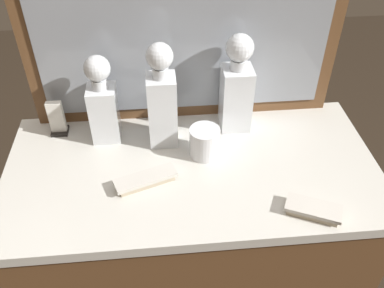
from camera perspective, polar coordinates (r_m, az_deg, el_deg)
dresser at (r=1.53m, az=0.00°, el=-15.62°), size 1.05×0.53×0.92m
crystal_decanter_front at (r=1.26m, az=6.05°, el=7.09°), size 0.09×0.09×0.31m
crystal_decanter_right at (r=1.19m, az=-4.08°, el=5.29°), size 0.08×0.08×0.32m
crystal_decanter_rear at (r=1.24m, az=-11.97°, el=4.94°), size 0.08×0.08×0.27m
crystal_tumbler_far_left at (r=1.19m, az=1.72°, el=0.10°), size 0.09×0.09×0.09m
silver_brush_right at (r=1.13m, az=-6.32°, el=-4.84°), size 0.18×0.10×0.02m
silver_brush_left at (r=1.09m, az=16.16°, el=-8.57°), size 0.15×0.11×0.02m
napkin_holder at (r=1.33m, az=-17.86°, el=3.13°), size 0.05×0.05×0.11m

